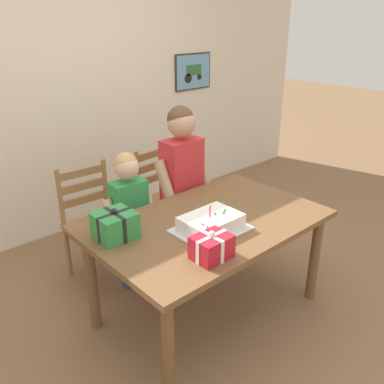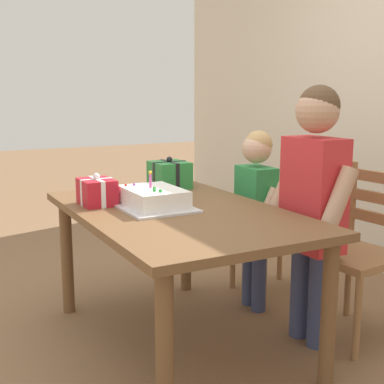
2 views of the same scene
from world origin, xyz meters
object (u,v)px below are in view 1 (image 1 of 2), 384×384
gift_box_red_large (115,225)px  child_younger (129,209)px  gift_box_beside_cake (212,247)px  chair_right (166,199)px  chair_left (95,224)px  dining_table (210,233)px  birthday_cake (211,224)px  child_older (182,172)px

gift_box_red_large → child_younger: 0.55m
gift_box_beside_cake → chair_right: size_ratio=0.23×
gift_box_beside_cake → chair_right: 1.43m
chair_left → chair_right: same height
dining_table → gift_box_beside_cake: (-0.30, -0.32, 0.16)m
chair_left → child_younger: 0.37m
chair_left → dining_table: bearing=-68.7°
birthday_cake → chair_left: bearing=104.9°
birthday_cake → dining_table: bearing=47.7°
child_older → child_younger: bearing=179.9°
chair_left → child_older: 0.79m
dining_table → chair_left: bearing=111.3°
birthday_cake → child_younger: (-0.13, 0.72, -0.11)m
gift_box_red_large → chair_right: (0.92, 0.68, -0.34)m
gift_box_beside_cake → child_older: (0.59, 0.94, 0.02)m
gift_box_beside_cake → child_younger: bearing=84.8°
dining_table → chair_left: 0.99m
chair_left → chair_right: (0.71, -0.00, 0.00)m
gift_box_beside_cake → chair_left: 1.28m
birthday_cake → child_younger: 0.74m
dining_table → child_younger: 0.66m
dining_table → chair_right: size_ratio=1.66×
birthday_cake → gift_box_red_large: gift_box_red_large is taller
birthday_cake → child_older: child_older is taller
dining_table → child_older: (0.29, 0.62, 0.18)m
dining_table → chair_right: chair_right is taller
gift_box_red_large → child_younger: (0.36, 0.39, -0.15)m
gift_box_beside_cake → child_younger: child_younger is taller
child_older → gift_box_beside_cake: bearing=-122.2°
birthday_cake → gift_box_beside_cake: (-0.21, -0.23, 0.02)m
chair_right → child_younger: bearing=-153.1°
chair_right → dining_table: bearing=-111.2°
dining_table → child_older: 0.71m
child_younger → chair_left: bearing=116.0°
chair_left → gift_box_beside_cake: bearing=-87.5°
chair_right → chair_left: bearing=180.0°
dining_table → gift_box_beside_cake: gift_box_beside_cake is taller
child_younger → child_older: bearing=-0.1°
child_older → child_younger: size_ratio=1.24×
dining_table → gift_box_red_large: bearing=158.3°
gift_box_red_large → chair_right: bearing=36.4°
chair_left → child_older: size_ratio=0.69×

